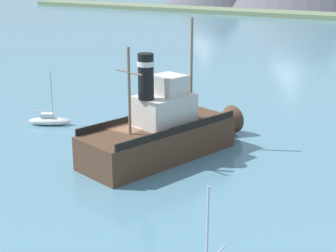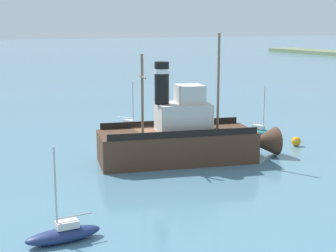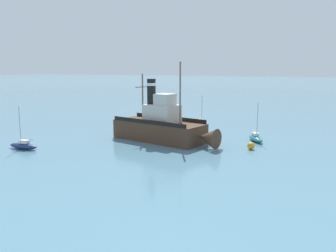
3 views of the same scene
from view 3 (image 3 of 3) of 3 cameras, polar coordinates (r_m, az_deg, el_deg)
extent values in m
plane|color=teal|center=(47.70, -1.98, -1.75)|extent=(600.00, 600.00, 0.00)
cube|color=#4C3323|center=(45.25, -1.47, -0.82)|extent=(7.19, 12.71, 2.40)
cone|color=#4C3323|center=(41.18, 6.34, -1.92)|extent=(2.87, 2.90, 2.35)
cube|color=beige|center=(44.58, -0.98, 2.02)|extent=(3.88, 4.61, 2.20)
cube|color=beige|center=(44.07, -0.48, 4.28)|extent=(2.62, 2.48, 1.40)
cylinder|color=black|center=(45.38, -2.68, 5.57)|extent=(1.10, 1.10, 3.20)
cylinder|color=silver|center=(45.33, -2.69, 6.70)|extent=(1.16, 1.16, 0.35)
cylinder|color=#75604C|center=(42.63, 1.96, 5.25)|extent=(0.20, 0.20, 7.50)
cylinder|color=#75604C|center=(46.42, -4.09, 4.65)|extent=(0.20, 0.20, 6.00)
cylinder|color=#75604C|center=(46.33, -4.11, 6.28)|extent=(2.55, 0.75, 0.12)
cube|color=black|center=(46.69, 0.19, 1.31)|extent=(2.89, 11.09, 0.50)
cube|color=black|center=(43.37, -3.27, 0.66)|extent=(2.89, 11.09, 0.50)
ellipsoid|color=navy|center=(43.88, -22.20, -3.00)|extent=(1.14, 3.81, 0.70)
cube|color=silver|center=(43.63, -22.05, -2.34)|extent=(0.65, 1.11, 0.36)
cylinder|color=#B7B7BC|center=(43.66, -22.68, 0.19)|extent=(0.10, 0.10, 4.20)
cylinder|color=#B7B7BC|center=(43.29, -21.71, -1.91)|extent=(0.10, 1.80, 0.08)
ellipsoid|color=#23757A|center=(46.17, 13.90, -1.97)|extent=(3.85, 2.81, 0.70)
cube|color=silver|center=(46.26, 13.84, -1.27)|extent=(1.27, 1.09, 0.36)
cylinder|color=#B7B7BC|center=(45.48, 14.15, 0.99)|extent=(0.10, 0.10, 4.20)
cylinder|color=#B7B7BC|center=(46.56, 13.70, -0.74)|extent=(1.61, 0.95, 0.08)
ellipsoid|color=white|center=(56.35, 5.36, 0.32)|extent=(3.83, 2.87, 0.70)
cube|color=silver|center=(56.46, 5.33, 0.88)|extent=(1.27, 1.11, 0.36)
cylinder|color=#B7B7BC|center=(55.72, 5.47, 2.76)|extent=(0.10, 0.10, 4.20)
cylinder|color=#B7B7BC|center=(56.79, 5.25, 1.31)|extent=(1.59, 0.98, 0.08)
sphere|color=orange|center=(41.55, 13.16, -3.11)|extent=(0.84, 0.84, 0.84)
camera|label=1|loc=(52.88, -44.09, 11.37)|focal=55.00mm
camera|label=2|loc=(38.00, -57.75, 7.16)|focal=55.00mm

